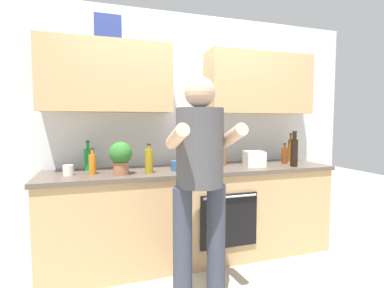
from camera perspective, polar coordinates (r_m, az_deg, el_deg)
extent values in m
plane|color=#B2A893|center=(3.16, 0.48, -21.11)|extent=(12.00, 12.00, 0.00)
cube|color=silver|center=(3.20, -1.55, 2.41)|extent=(4.00, 0.06, 2.50)
cube|color=tan|center=(2.91, -16.20, 12.41)|extent=(1.19, 0.32, 0.65)
cube|color=tan|center=(3.37, 12.89, 11.34)|extent=(1.19, 0.32, 0.65)
cylinder|color=silver|center=(3.35, 10.30, 17.93)|extent=(0.31, 0.31, 0.10)
cube|color=navy|center=(3.00, -16.13, 20.66)|extent=(0.24, 0.20, 0.22)
cube|color=tan|center=(3.00, 0.49, -13.68)|extent=(2.80, 0.60, 0.86)
cube|color=brown|center=(2.89, 0.49, -5.17)|extent=(2.84, 0.64, 0.04)
cube|color=black|center=(2.80, 7.26, -14.60)|extent=(0.56, 0.02, 0.50)
cylinder|color=silver|center=(2.72, 7.52, -10.15)|extent=(0.52, 0.02, 0.02)
cylinder|color=#383D4C|center=(2.24, -1.86, -19.67)|extent=(0.14, 0.14, 0.90)
cylinder|color=#383D4C|center=(2.32, 4.69, -18.81)|extent=(0.14, 0.14, 0.90)
cylinder|color=#4C4C51|center=(2.09, 1.52, -0.65)|extent=(0.34, 0.34, 0.56)
sphere|color=#D8AD8C|center=(2.09, 1.54, 10.04)|extent=(0.22, 0.22, 0.22)
cylinder|color=#D8AD8C|center=(1.91, -2.94, 1.40)|extent=(0.09, 0.31, 0.19)
cylinder|color=#D8AD8C|center=(2.05, 7.93, 1.57)|extent=(0.09, 0.31, 0.19)
cylinder|color=brown|center=(3.36, 17.59, -2.20)|extent=(0.06, 0.06, 0.17)
cylinder|color=brown|center=(3.35, 17.63, -0.41)|extent=(0.03, 0.03, 0.04)
cylinder|color=black|center=(3.35, 17.64, 0.03)|extent=(0.03, 0.03, 0.01)
cylinder|color=#8C4C14|center=(3.55, 18.64, -1.22)|extent=(0.06, 0.06, 0.25)
cylinder|color=#8C4C14|center=(3.54, 18.70, 1.29)|extent=(0.03, 0.03, 0.06)
cylinder|color=black|center=(3.54, 18.72, 1.86)|extent=(0.03, 0.03, 0.01)
cylinder|color=orange|center=(2.71, -18.81, -3.80)|extent=(0.06, 0.06, 0.17)
cylinder|color=orange|center=(2.69, -18.86, -1.50)|extent=(0.02, 0.02, 0.05)
cylinder|color=black|center=(2.69, -18.88, -0.89)|extent=(0.03, 0.03, 0.01)
cylinder|color=black|center=(3.18, 19.28, -1.66)|extent=(0.07, 0.07, 0.28)
cylinder|color=black|center=(3.17, 19.35, 1.45)|extent=(0.04, 0.04, 0.07)
cylinder|color=black|center=(3.17, 19.37, 2.24)|extent=(0.05, 0.05, 0.02)
cylinder|color=#471419|center=(2.90, -0.83, -2.36)|extent=(0.08, 0.08, 0.24)
cylinder|color=#471419|center=(2.89, -0.83, 0.57)|extent=(0.03, 0.03, 0.06)
cylinder|color=black|center=(2.89, -0.83, 1.30)|extent=(0.04, 0.04, 0.02)
cylinder|color=olive|center=(2.64, -8.38, -3.34)|extent=(0.07, 0.07, 0.21)
cylinder|color=olive|center=(2.63, -8.41, -0.65)|extent=(0.03, 0.03, 0.03)
cylinder|color=black|center=(2.63, -8.42, -0.10)|extent=(0.04, 0.04, 0.02)
cylinder|color=#198C33|center=(2.93, -19.58, -2.92)|extent=(0.07, 0.07, 0.20)
cylinder|color=#198C33|center=(2.92, -19.64, -0.32)|extent=(0.03, 0.03, 0.07)
cylinder|color=black|center=(2.91, -19.66, 0.47)|extent=(0.03, 0.03, 0.01)
cylinder|color=#BF4C47|center=(3.05, -1.85, -3.36)|extent=(0.08, 0.08, 0.10)
cylinder|color=white|center=(2.73, -22.98, -4.72)|extent=(0.09, 0.09, 0.09)
cylinder|color=#33598C|center=(2.75, -3.23, -4.26)|extent=(0.09, 0.09, 0.09)
cube|color=brown|center=(3.11, 5.28, -1.90)|extent=(0.10, 0.14, 0.24)
cylinder|color=black|center=(3.08, 5.19, 0.84)|extent=(0.02, 0.02, 0.06)
cylinder|color=black|center=(3.13, 5.40, 0.89)|extent=(0.02, 0.02, 0.06)
cylinder|color=#9E6647|center=(2.62, -13.67, -4.64)|extent=(0.13, 0.13, 0.11)
sphere|color=#2D6B28|center=(2.60, -13.72, -1.72)|extent=(0.20, 0.20, 0.20)
cube|color=silver|center=(3.08, 12.00, -2.84)|extent=(0.23, 0.25, 0.16)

